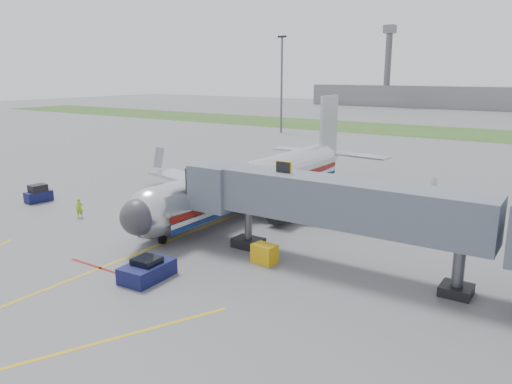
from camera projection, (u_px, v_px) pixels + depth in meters
The scene contains 16 objects.
ground at pixel (144, 251), 36.95m from camera, with size 400.00×400.00×0.00m, color #565659.
grass_strip at pixel (444, 132), 109.77m from camera, with size 300.00×25.00×0.01m, color #2D4C1E.
apron_markings at pixel (56, 285), 30.96m from camera, with size 21.52×50.00×0.01m.
airliner at pixel (257, 180), 48.67m from camera, with size 32.10×35.67×10.25m.
jet_bridge at pixel (333, 203), 33.02m from camera, with size 25.30×4.00×6.90m.
light_mast_left at pixel (282, 82), 107.24m from camera, with size 2.00×0.44×20.40m.
distant_terminal at pixel (472, 98), 178.95m from camera, with size 120.00×14.00×8.00m, color slate.
control_tower at pixel (388, 60), 187.96m from camera, with size 4.00×4.00×30.00m.
pushback_tug at pixel (147, 270), 31.82m from camera, with size 2.28×3.55×1.43m.
baggage_tug at pixel (38, 194), 50.84m from camera, with size 1.65×2.70×1.78m.
baggage_cart_a at pixel (212, 191), 51.49m from camera, with size 2.14×2.14×1.87m.
baggage_cart_b at pixel (195, 187), 53.29m from camera, with size 1.85×1.85×1.79m.
baggage_cart_c at pixel (234, 192), 51.73m from camera, with size 1.65×1.65×1.57m.
belt_loader at pixel (158, 225), 41.45m from camera, with size 1.69×4.35×2.08m.
ground_power_cart at pixel (264, 254), 34.52m from camera, with size 1.77×1.29×1.33m.
ramp_worker at pixel (79, 208), 45.25m from camera, with size 0.64×0.42×1.77m, color #9BC717.
Camera 1 is at (26.29, -24.42, 12.90)m, focal length 35.00 mm.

